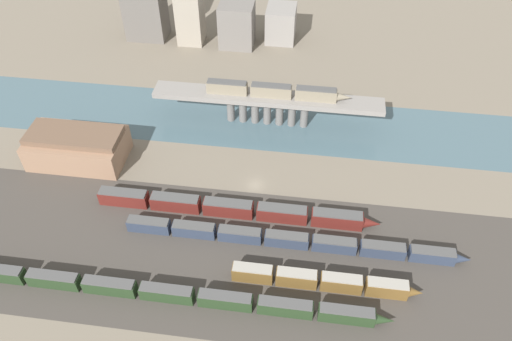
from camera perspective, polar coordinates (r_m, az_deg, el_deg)
The scene contains 14 objects.
ground_plane at distance 133.03m, azimuth -0.08°, elevation -1.65°, with size 400.00×400.00×0.00m, color #756B5B.
railbed_yard at distance 117.71m, azimuth -1.67°, elevation -9.97°, with size 280.00×42.00×0.01m, color #423D38.
river_water at distance 152.85m, azimuth 1.27°, elevation 5.52°, with size 320.00×25.91×0.01m, color #47606B.
bridge at distance 148.20m, azimuth 1.32°, elevation 7.84°, with size 67.66×7.15×9.87m.
train_on_bridge at distance 145.63m, azimuth 2.25°, elevation 9.07°, with size 41.88×2.68×3.88m.
train_yard_near at distance 113.22m, azimuth -12.69°, elevation -13.23°, with size 105.18×2.64×3.76m.
train_yard_mid at distance 112.63m, azimuth 7.68°, elevation -12.41°, with size 41.54×2.77×4.17m.
train_yard_far at distance 118.93m, azimuth 4.13°, elevation -7.94°, with size 81.07×2.76×3.52m.
train_yard_outer at distance 124.66m, azimuth -2.53°, elevation -4.37°, with size 70.87×3.17×4.18m.
warehouse_building at distance 146.15m, azimuth -19.76°, elevation 2.60°, with size 25.91×14.61×9.30m.
city_block_far_left at distance 195.36m, azimuth -12.63°, elevation 17.81°, with size 14.36×10.46×23.81m, color #605B56.
city_block_left at distance 190.33m, azimuth -7.54°, elevation 17.02°, with size 9.13×9.21×19.49m, color gray.
city_block_center at distance 187.52m, azimuth -2.21°, elevation 16.27°, with size 12.27×10.44×15.67m, color slate.
city_block_right at distance 192.24m, azimuth 2.86°, elevation 16.43°, with size 10.63×12.32×12.38m, color gray.
Camera 1 is at (12.54, -91.99, 95.27)m, focal length 35.00 mm.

